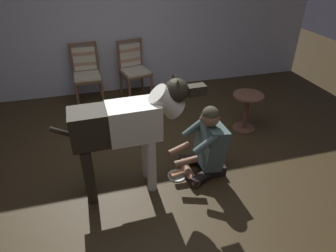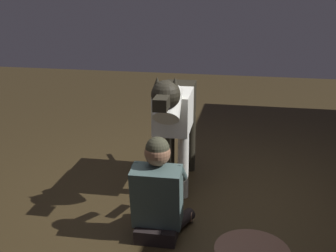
% 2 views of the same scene
% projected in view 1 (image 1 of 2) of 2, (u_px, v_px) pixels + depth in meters
% --- Properties ---
extents(ground_plane, '(12.78, 12.78, 0.00)m').
position_uv_depth(ground_plane, '(152.00, 172.00, 3.61)').
color(ground_plane, '#332815').
extents(back_wall, '(7.38, 0.10, 2.60)m').
position_uv_depth(back_wall, '(117.00, 18.00, 5.04)').
color(back_wall, '#AFB3BA').
rests_on(back_wall, ground).
extents(dining_chair_left_of_pair, '(0.47, 0.48, 0.98)m').
position_uv_depth(dining_chair_left_of_pair, '(86.00, 70.00, 5.02)').
color(dining_chair_left_of_pair, brown).
rests_on(dining_chair_left_of_pair, ground).
extents(dining_chair_right_of_pair, '(0.55, 0.55, 0.98)m').
position_uv_depth(dining_chair_right_of_pair, '(133.00, 66.00, 5.20)').
color(dining_chair_right_of_pair, brown).
rests_on(dining_chair_right_of_pair, ground).
extents(person_sitting_on_floor, '(0.65, 0.58, 0.87)m').
position_uv_depth(person_sitting_on_floor, '(207.00, 146.00, 3.44)').
color(person_sitting_on_floor, black).
rests_on(person_sitting_on_floor, ground).
extents(large_dog, '(1.57, 0.37, 1.27)m').
position_uv_depth(large_dog, '(128.00, 125.00, 2.98)').
color(large_dog, silver).
rests_on(large_dog, ground).
extents(hot_dog_on_plate, '(0.22, 0.22, 0.06)m').
position_uv_depth(hot_dog_on_plate, '(177.00, 174.00, 3.53)').
color(hot_dog_on_plate, silver).
rests_on(hot_dog_on_plate, ground).
extents(round_side_table, '(0.43, 0.43, 0.56)m').
position_uv_depth(round_side_table, '(246.00, 109.00, 4.28)').
color(round_side_table, brown).
rests_on(round_side_table, ground).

